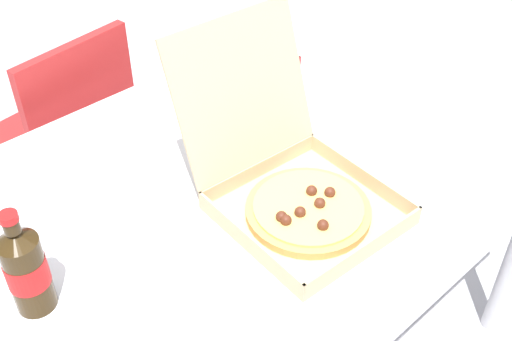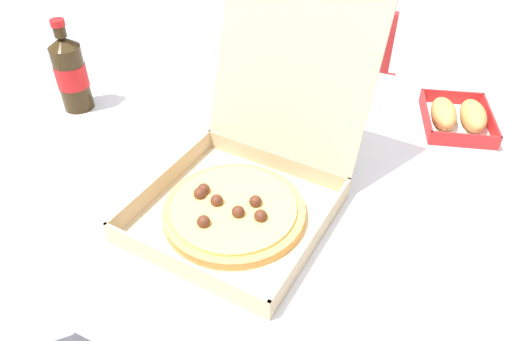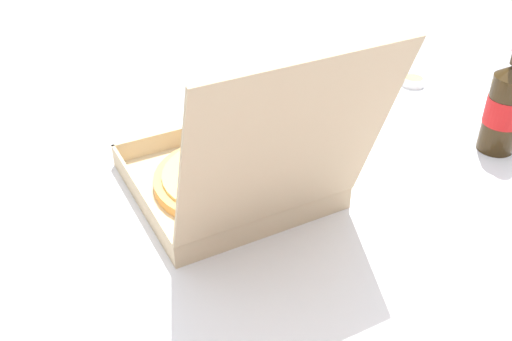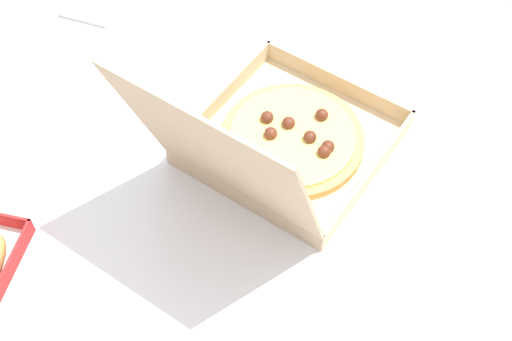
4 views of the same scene
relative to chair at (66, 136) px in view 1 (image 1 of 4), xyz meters
name	(u,v)px [view 1 (image 1 of 4)]	position (x,y,z in m)	size (l,w,h in m)	color
dining_table	(238,202)	(0.07, -0.73, 0.17)	(1.46, 0.98, 0.71)	white
chair	(66,136)	(0.00, 0.00, 0.00)	(0.45, 0.45, 0.83)	red
pizza_box_open	(295,187)	(0.10, -0.87, 0.29)	(0.35, 0.46, 0.36)	tan
bread_side_box	(258,64)	(0.42, -0.42, 0.26)	(0.20, 0.23, 0.06)	white
cola_bottle	(26,269)	(-0.43, -0.74, 0.33)	(0.07, 0.07, 0.22)	#33230F
paper_menu	(371,75)	(0.64, -0.64, 0.23)	(0.21, 0.15, 0.00)	white
napkin_pile	(497,131)	(0.65, -1.03, 0.24)	(0.11, 0.11, 0.02)	white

